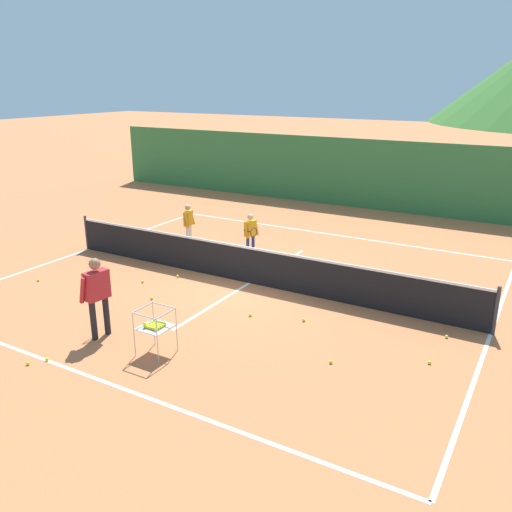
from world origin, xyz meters
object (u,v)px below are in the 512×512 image
at_px(tennis_ball_4, 178,276).
at_px(tennis_ball_10, 304,320).
at_px(tennis_net, 249,265).
at_px(student_1, 251,231).
at_px(tennis_ball_7, 331,362).
at_px(tennis_ball_5, 447,337).
at_px(ball_cart, 155,326).
at_px(student_0, 188,221).
at_px(tennis_ball_11, 83,273).
at_px(tennis_ball_8, 152,298).
at_px(tennis_ball_6, 47,359).
at_px(tennis_ball_1, 430,362).
at_px(tennis_ball_0, 143,282).
at_px(tennis_ball_9, 38,280).
at_px(tennis_ball_2, 28,363).
at_px(tennis_ball_3, 250,315).
at_px(instructor, 97,290).

xyz_separation_m(tennis_ball_4, tennis_ball_10, (4.05, -0.79, 0.00)).
relative_size(tennis_net, student_1, 9.07).
distance_m(student_1, tennis_ball_10, 4.68).
height_order(tennis_ball_7, tennis_ball_10, same).
bearing_deg(tennis_ball_5, tennis_ball_7, -127.57).
bearing_deg(tennis_ball_4, ball_cart, -57.43).
xyz_separation_m(student_0, tennis_ball_11, (-0.86, -3.58, -0.75)).
height_order(ball_cart, tennis_ball_8, ball_cart).
bearing_deg(tennis_net, tennis_ball_6, -102.73).
bearing_deg(student_0, tennis_ball_6, -73.49).
distance_m(ball_cart, tennis_ball_10, 3.30).
relative_size(tennis_ball_4, tennis_ball_7, 1.00).
distance_m(tennis_ball_1, tennis_ball_4, 6.95).
xyz_separation_m(student_1, tennis_ball_0, (-1.31, -3.25, -0.74)).
distance_m(tennis_ball_1, tennis_ball_7, 1.81).
height_order(tennis_ball_4, tennis_ball_9, same).
distance_m(tennis_ball_2, tennis_ball_10, 5.53).
bearing_deg(tennis_ball_2, tennis_ball_4, 95.43).
bearing_deg(tennis_ball_0, tennis_ball_3, -6.20).
xyz_separation_m(tennis_ball_2, tennis_ball_8, (-0.07, 3.50, 0.00)).
relative_size(tennis_ball_2, tennis_ball_7, 1.00).
distance_m(ball_cart, tennis_ball_1, 5.13).
bearing_deg(tennis_ball_9, ball_cart, -15.47).
bearing_deg(tennis_ball_1, tennis_ball_2, -149.63).
xyz_separation_m(student_0, student_1, (2.27, -0.02, -0.01)).
height_order(tennis_ball_4, tennis_ball_5, same).
bearing_deg(instructor, tennis_ball_11, 142.52).
bearing_deg(ball_cart, tennis_ball_3, 73.50).
height_order(tennis_ball_1, tennis_ball_8, same).
xyz_separation_m(tennis_ball_4, tennis_ball_7, (5.25, -2.17, 0.00)).
relative_size(tennis_ball_1, tennis_ball_10, 1.00).
relative_size(tennis_ball_6, tennis_ball_9, 1.00).
bearing_deg(tennis_ball_2, tennis_ball_7, 30.66).
bearing_deg(tennis_ball_6, tennis_ball_10, 49.26).
xyz_separation_m(tennis_ball_8, tennis_ball_11, (-2.75, 0.42, 0.00)).
height_order(tennis_ball_1, tennis_ball_10, same).
xyz_separation_m(student_1, tennis_ball_10, (3.27, -3.27, -0.74)).
relative_size(tennis_ball_4, tennis_ball_9, 1.00).
height_order(student_1, tennis_ball_6, student_1).
relative_size(tennis_ball_0, tennis_ball_1, 1.00).
relative_size(tennis_ball_6, tennis_ball_11, 1.00).
height_order(student_1, tennis_ball_2, student_1).
bearing_deg(tennis_ball_0, tennis_ball_1, -3.99).
height_order(tennis_ball_6, tennis_ball_11, same).
distance_m(ball_cart, tennis_ball_8, 2.74).
relative_size(instructor, tennis_ball_0, 24.65).
bearing_deg(tennis_ball_0, ball_cart, -44.58).
relative_size(student_1, tennis_ball_10, 18.97).
relative_size(tennis_net, tennis_ball_3, 172.02).
bearing_deg(tennis_ball_6, tennis_ball_1, 29.18).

